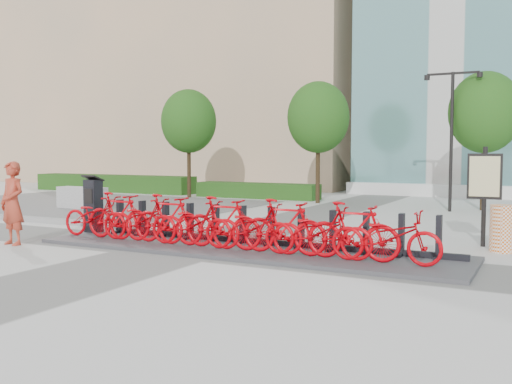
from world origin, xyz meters
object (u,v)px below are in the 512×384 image
at_px(jersey_barrier, 82,198).
at_px(map_sign, 485,181).
at_px(construction_barrel, 503,229).
at_px(kiosk, 93,205).
at_px(bike_0, 95,217).
at_px(worker_red, 12,203).

bearing_deg(jersey_barrier, map_sign, -7.69).
height_order(construction_barrel, map_sign, map_sign).
bearing_deg(kiosk, bike_0, -42.10).
height_order(bike_0, map_sign, map_sign).
height_order(kiosk, map_sign, map_sign).
relative_size(bike_0, jersey_barrier, 0.90).
xyz_separation_m(kiosk, construction_barrel, (9.60, 2.13, -0.28)).
relative_size(bike_0, map_sign, 0.84).
xyz_separation_m(construction_barrel, jersey_barrier, (-14.93, 2.91, -0.10)).
bearing_deg(construction_barrel, map_sign, 128.56).
height_order(bike_0, kiosk, kiosk).
bearing_deg(kiosk, worker_red, -102.72).
height_order(construction_barrel, jersey_barrier, construction_barrel).
relative_size(worker_red, construction_barrel, 1.91).
distance_m(kiosk, map_sign, 9.57).
distance_m(worker_red, map_sign, 10.81).
relative_size(bike_0, construction_barrel, 1.89).
relative_size(jersey_barrier, map_sign, 0.94).
bearing_deg(construction_barrel, jersey_barrier, 168.95).
height_order(worker_red, construction_barrel, worker_red).
bearing_deg(bike_0, map_sign, -68.47).
bearing_deg(jersey_barrier, bike_0, -41.99).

